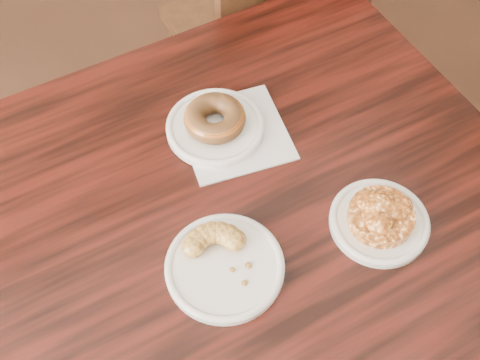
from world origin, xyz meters
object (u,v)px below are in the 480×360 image
cafe_table (260,305)px  cruller_fragment (224,261)px  glazed_donut (215,118)px  chair_far (257,32)px  apple_fritter (382,215)px

cafe_table → cruller_fragment: (-0.10, -0.05, 0.40)m
glazed_donut → cruller_fragment: size_ratio=0.90×
chair_far → cruller_fragment: 0.90m
chair_far → cruller_fragment: chair_far is taller
glazed_donut → chair_far: bearing=51.5°
chair_far → glazed_donut: bearing=53.3°
chair_far → cruller_fragment: bearing=57.3°
apple_fritter → glazed_donut: bearing=114.5°
cafe_table → chair_far: (0.37, 0.64, 0.08)m
apple_fritter → cruller_fragment: apple_fritter is taller
apple_fritter → cafe_table: bearing=143.3°
glazed_donut → cruller_fragment: 0.26m
cafe_table → chair_far: chair_far is taller
cafe_table → glazed_donut: bearing=88.5°
glazed_donut → apple_fritter: glazed_donut is taller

